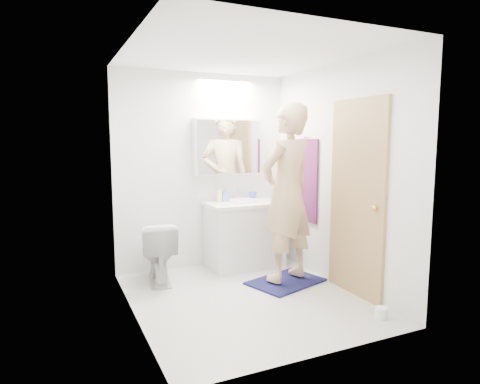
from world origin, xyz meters
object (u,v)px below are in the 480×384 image
toothbrush_cup (253,196)px  toilet_paper_roll (381,313)px  vanity_cabinet (244,236)px  soap_bottle_a (219,194)px  person (287,193)px  toilet (158,252)px  medicine_cabinet (227,147)px  soap_bottle_b (226,194)px

toothbrush_cup → toilet_paper_roll: toothbrush_cup is taller
vanity_cabinet → soap_bottle_a: bearing=151.6°
person → toilet_paper_roll: person is taller
soap_bottle_a → toilet_paper_roll: (0.73, -2.06, -0.87)m
person → toilet: bearing=-43.4°
vanity_cabinet → soap_bottle_a: (-0.28, 0.15, 0.53)m
medicine_cabinet → toilet: size_ratio=1.27×
vanity_cabinet → soap_bottle_a: soap_bottle_a is taller
vanity_cabinet → soap_bottle_b: soap_bottle_b is taller
person → toilet_paper_roll: (0.30, -1.16, -0.96)m
soap_bottle_b → toothbrush_cup: soap_bottle_b is taller
toilet → soap_bottle_b: size_ratio=4.08×
medicine_cabinet → toilet: 1.55m
vanity_cabinet → toilet_paper_roll: (0.46, -1.91, -0.34)m
toilet → toothbrush_cup: (1.31, 0.27, 0.52)m
vanity_cabinet → toilet_paper_roll: vanity_cabinet is taller
toilet_paper_roll → vanity_cabinet: bearing=103.5°
soap_bottle_a → toilet_paper_roll: size_ratio=1.80×
soap_bottle_b → toothbrush_cup: bearing=-3.1°
vanity_cabinet → person: (0.16, -0.75, 0.62)m
toilet → soap_bottle_b: 1.13m
vanity_cabinet → person: bearing=-77.9°
toilet → medicine_cabinet: bearing=-153.2°
soap_bottle_a → toothbrush_cup: size_ratio=1.89×
toilet_paper_roll → person: bearing=104.4°
soap_bottle_a → toothbrush_cup: (0.47, 0.01, -0.05)m
toothbrush_cup → toilet: bearing=-168.2°
toilet → toothbrush_cup: bearing=-159.7°
medicine_cabinet → soap_bottle_b: (-0.04, -0.03, -0.59)m
vanity_cabinet → person: 0.99m
soap_bottle_a → toilet_paper_roll: 2.35m
toothbrush_cup → soap_bottle_a: bearing=-178.8°
person → soap_bottle_b: person is taller
soap_bottle_a → person: bearing=-64.0°
person → toothbrush_cup: person is taller
toilet → soap_bottle_a: 1.05m
toothbrush_cup → toilet_paper_roll: bearing=-82.7°
toilet_paper_roll → medicine_cabinet: bearing=105.8°
soap_bottle_b → soap_bottle_a: bearing=-163.2°
medicine_cabinet → toilet_paper_roll: 2.63m
medicine_cabinet → soap_bottle_a: (-0.14, -0.06, -0.58)m
soap_bottle_b → toilet_paper_roll: 2.34m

